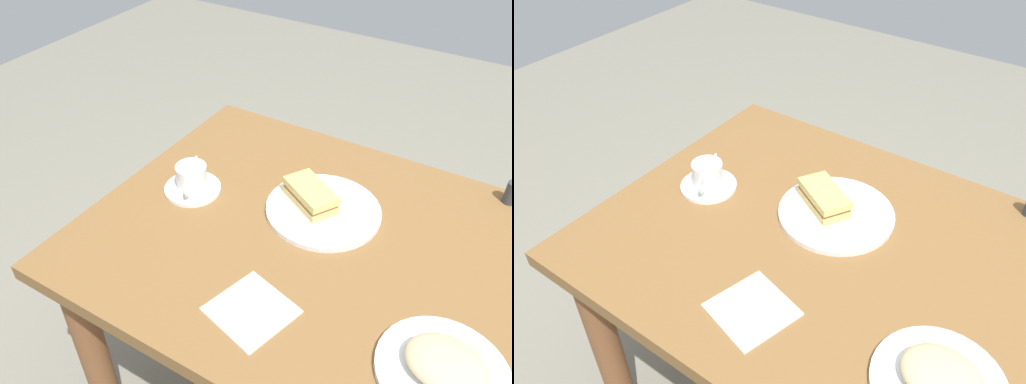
% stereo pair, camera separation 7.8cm
% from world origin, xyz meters
% --- Properties ---
extents(dining_table, '(1.13, 0.86, 0.72)m').
position_xyz_m(dining_table, '(0.00, 0.00, 0.59)').
color(dining_table, brown).
rests_on(dining_table, ground_plane).
extents(sandwich_plate, '(0.29, 0.29, 0.01)m').
position_xyz_m(sandwich_plate, '(0.05, -0.10, 0.72)').
color(sandwich_plate, white).
rests_on(sandwich_plate, dining_table).
extents(sandwich_front, '(0.17, 0.14, 0.05)m').
position_xyz_m(sandwich_front, '(0.09, -0.10, 0.76)').
color(sandwich_front, tan).
rests_on(sandwich_front, sandwich_plate).
extents(coffee_saucer, '(0.15, 0.15, 0.01)m').
position_xyz_m(coffee_saucer, '(0.38, 0.00, 0.72)').
color(coffee_saucer, white).
rests_on(coffee_saucer, dining_table).
extents(coffee_cup, '(0.08, 0.11, 0.07)m').
position_xyz_m(coffee_cup, '(0.38, 0.00, 0.76)').
color(coffee_cup, white).
rests_on(coffee_cup, coffee_saucer).
extents(spoon, '(0.06, 0.09, 0.01)m').
position_xyz_m(spoon, '(0.42, -0.06, 0.73)').
color(spoon, silver).
rests_on(spoon, coffee_saucer).
extents(side_food_pile, '(0.15, 0.12, 0.04)m').
position_xyz_m(side_food_pile, '(-0.33, 0.20, 0.75)').
color(side_food_pile, '#D4AF81').
rests_on(side_food_pile, side_plate).
extents(napkin, '(0.19, 0.19, 0.00)m').
position_xyz_m(napkin, '(0.04, 0.26, 0.72)').
color(napkin, white).
rests_on(napkin, dining_table).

